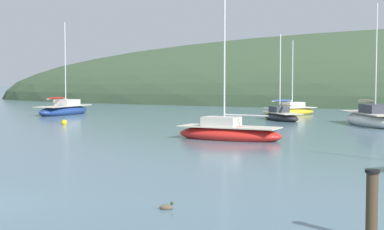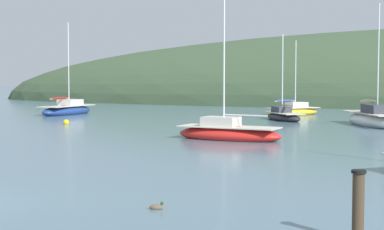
{
  "view_description": "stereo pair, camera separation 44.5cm",
  "coord_description": "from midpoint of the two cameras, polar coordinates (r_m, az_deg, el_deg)",
  "views": [
    {
      "loc": [
        11.11,
        -11.9,
        3.3
      ],
      "look_at": [
        0.0,
        20.0,
        1.2
      ],
      "focal_mm": 55.33,
      "sensor_mm": 36.0,
      "label": 1
    },
    {
      "loc": [
        11.53,
        -11.75,
        3.3
      ],
      "look_at": [
        0.0,
        20.0,
        1.2
      ],
      "focal_mm": 55.33,
      "sensor_mm": 36.0,
      "label": 2
    }
  ],
  "objects": [
    {
      "name": "sailboat_white_near",
      "position": [
        55.24,
        -11.71,
        0.49
      ],
      "size": [
        2.68,
        6.87,
        8.65
      ],
      "color": "navy",
      "rests_on": "ground"
    },
    {
      "name": "mooring_buoy_channel",
      "position": [
        43.49,
        -11.74,
        -0.71
      ],
      "size": [
        0.44,
        0.44,
        0.54
      ],
      "color": "yellow",
      "rests_on": "ground"
    },
    {
      "name": "sailboat_cream_ketch",
      "position": [
        43.18,
        17.54,
        -0.4
      ],
      "size": [
        5.5,
        7.94,
        8.72
      ],
      "color": "white",
      "rests_on": "ground"
    },
    {
      "name": "sailboat_yellow_far",
      "position": [
        31.94,
        3.89,
        -1.72
      ],
      "size": [
        6.13,
        2.75,
        8.05
      ],
      "color": "red",
      "rests_on": "ground"
    },
    {
      "name": "sailboat_navy_dinghy",
      "position": [
        47.11,
        9.05,
        -0.1
      ],
      "size": [
        4.28,
        5.07,
        6.95
      ],
      "color": "#232328",
      "rests_on": "ground"
    },
    {
      "name": "jetty_piling",
      "position": [
        12.56,
        16.72,
        -8.33
      ],
      "size": [
        0.3,
        0.3,
        1.46
      ],
      "color": "#423323",
      "rests_on": "ground"
    },
    {
      "name": "duck_straggler",
      "position": [
        15.1,
        -2.58,
        -8.86
      ],
      "size": [
        0.42,
        0.27,
        0.24
      ],
      "color": "brown",
      "rests_on": "ground"
    },
    {
      "name": "sailboat_orange_cutter",
      "position": [
        54.3,
        9.95,
        0.39
      ],
      "size": [
        5.0,
        5.27,
        6.91
      ],
      "color": "gold",
      "rests_on": "ground"
    }
  ]
}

